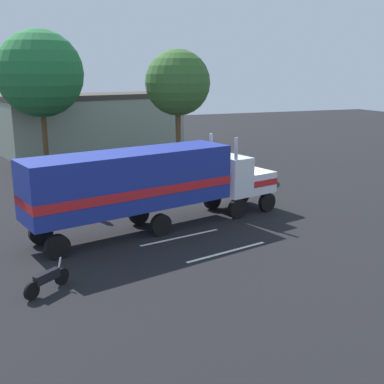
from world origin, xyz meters
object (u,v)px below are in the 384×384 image
(semi_truck, at_px, (150,181))
(tree_center, at_px, (40,74))
(parked_car, at_px, (66,171))
(tree_left, at_px, (178,83))
(person_bystander, at_px, (96,204))
(motorcycle, at_px, (47,280))

(semi_truck, relative_size, tree_center, 1.27)
(parked_car, distance_m, tree_left, 11.53)
(person_bystander, height_order, tree_center, tree_center)
(parked_car, relative_size, tree_center, 0.39)
(tree_left, xyz_separation_m, tree_center, (-10.27, 4.75, 0.73))
(semi_truck, xyz_separation_m, tree_center, (-3.47, 19.39, 5.21))
(semi_truck, xyz_separation_m, motorcycle, (-5.66, -5.52, -2.04))
(parked_car, bearing_deg, semi_truck, -77.92)
(semi_truck, xyz_separation_m, parked_car, (-2.71, 12.65, -1.72))
(person_bystander, bearing_deg, parked_car, 92.30)
(semi_truck, distance_m, tree_center, 20.38)
(motorcycle, bearing_deg, person_bystander, 67.81)
(person_bystander, bearing_deg, tree_center, 93.97)
(person_bystander, bearing_deg, tree_left, 52.68)
(tree_center, bearing_deg, tree_left, -24.82)
(motorcycle, xyz_separation_m, tree_center, (2.19, 24.91, 7.26))
(tree_left, relative_size, tree_center, 0.86)
(parked_car, relative_size, tree_left, 0.46)
(semi_truck, bearing_deg, parked_car, 102.08)
(person_bystander, xyz_separation_m, motorcycle, (-3.35, -8.21, -0.41))
(parked_car, xyz_separation_m, tree_center, (-0.76, 6.74, 6.93))
(motorcycle, bearing_deg, tree_left, 58.28)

